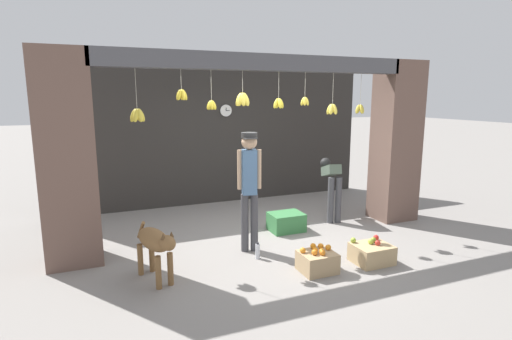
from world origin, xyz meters
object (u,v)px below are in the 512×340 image
object	(u,v)px
wall_clock	(226,111)
produce_box_green	(286,222)
worker_stooping	(331,181)
fruit_crate_apples	(372,253)
dog	(155,243)
water_bottle	(258,251)
shopkeeper	(249,182)
fruit_crate_oranges	(317,261)

from	to	relation	value
wall_clock	produce_box_green	bearing A→B (deg)	-81.24
worker_stooping	wall_clock	size ratio (longest dim) A/B	4.15
worker_stooping	fruit_crate_apples	world-z (taller)	worker_stooping
worker_stooping	dog	bearing A→B (deg)	-141.52
dog	wall_clock	size ratio (longest dim) A/B	3.57
dog	worker_stooping	bearing A→B (deg)	94.02
water_bottle	shopkeeper	bearing A→B (deg)	89.67
shopkeeper	fruit_crate_apples	xyz separation A→B (m)	(1.39, -1.02, -0.90)
worker_stooping	produce_box_green	world-z (taller)	worker_stooping
fruit_crate_apples	produce_box_green	size ratio (longest dim) A/B	0.90
worker_stooping	fruit_crate_apples	xyz separation A→B (m)	(-0.55, -1.90, -0.58)
worker_stooping	wall_clock	distance (m)	2.65
water_bottle	fruit_crate_apples	bearing A→B (deg)	-26.90
worker_stooping	produce_box_green	size ratio (longest dim) A/B	1.93
fruit_crate_apples	shopkeeper	bearing A→B (deg)	143.63
dog	produce_box_green	xyz separation A→B (m)	(2.30, 1.07, -0.34)
fruit_crate_apples	water_bottle	world-z (taller)	fruit_crate_apples
shopkeeper	fruit_crate_apples	size ratio (longest dim) A/B	3.49
fruit_crate_apples	water_bottle	size ratio (longest dim) A/B	2.13
produce_box_green	water_bottle	distance (m)	1.27
dog	shopkeeper	xyz separation A→B (m)	(1.41, 0.48, 0.55)
fruit_crate_oranges	produce_box_green	size ratio (longest dim) A/B	0.80
worker_stooping	wall_clock	bearing A→B (deg)	142.58
produce_box_green	water_bottle	bearing A→B (deg)	-134.43
worker_stooping	wall_clock	world-z (taller)	wall_clock
worker_stooping	water_bottle	bearing A→B (deg)	-132.00
fruit_crate_oranges	wall_clock	xyz separation A→B (m)	(-0.00, 3.76, 1.80)
fruit_crate_oranges	fruit_crate_apples	bearing A→B (deg)	-2.36
shopkeeper	wall_clock	xyz separation A→B (m)	(0.55, 2.77, 0.90)
shopkeeper	dog	bearing A→B (deg)	31.17
fruit_crate_oranges	fruit_crate_apples	size ratio (longest dim) A/B	0.90
fruit_crate_oranges	produce_box_green	xyz separation A→B (m)	(0.33, 1.58, 0.01)
fruit_crate_apples	water_bottle	bearing A→B (deg)	153.10
dog	water_bottle	distance (m)	1.46
wall_clock	dog	bearing A→B (deg)	-121.04
fruit_crate_oranges	fruit_crate_apples	xyz separation A→B (m)	(0.83, -0.03, -0.01)
worker_stooping	produce_box_green	distance (m)	1.23
produce_box_green	water_bottle	xyz separation A→B (m)	(-0.89, -0.91, -0.04)
fruit_crate_oranges	shopkeeper	bearing A→B (deg)	119.40
worker_stooping	fruit_crate_apples	distance (m)	2.06
worker_stooping	water_bottle	world-z (taller)	worker_stooping
dog	fruit_crate_apples	distance (m)	2.87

